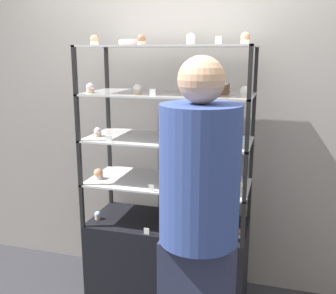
{
  "coord_description": "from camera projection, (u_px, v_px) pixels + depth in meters",
  "views": [
    {
      "loc": [
        0.71,
        -2.46,
        1.75
      ],
      "look_at": [
        0.0,
        0.0,
        1.15
      ],
      "focal_mm": 42.0,
      "sensor_mm": 36.0,
      "label": 1
    }
  ],
  "objects": [
    {
      "name": "cupcake_11",
      "position": [
        94.0,
        40.0,
        2.56
      ],
      "size": [
        0.05,
        0.05,
        0.07
      ],
      "color": "white",
      "rests_on": "display_riser_top"
    },
    {
      "name": "cupcake_3",
      "position": [
        165.0,
        178.0,
        2.64
      ],
      "size": [
        0.06,
        0.06,
        0.07
      ],
      "color": "#CCB28C",
      "rests_on": "display_riser_lower"
    },
    {
      "name": "price_tag_0",
      "position": [
        147.0,
        231.0,
        2.56
      ],
      "size": [
        0.04,
        0.0,
        0.04
      ],
      "color": "white",
      "rests_on": "display_base"
    },
    {
      "name": "cupcake_9",
      "position": [
        137.0,
        89.0,
        2.48
      ],
      "size": [
        0.05,
        0.05,
        0.06
      ],
      "color": "#CCB28C",
      "rests_on": "display_riser_upper"
    },
    {
      "name": "cupcake_10",
      "position": [
        245.0,
        92.0,
        2.31
      ],
      "size": [
        0.05,
        0.05,
        0.06
      ],
      "color": "beige",
      "rests_on": "display_riser_upper"
    },
    {
      "name": "cupcake_12",
      "position": [
        141.0,
        40.0,
        2.48
      ],
      "size": [
        0.05,
        0.05,
        0.07
      ],
      "color": "#CCB28C",
      "rests_on": "display_riser_top"
    },
    {
      "name": "cupcake_7",
      "position": [
        242.0,
        141.0,
        2.39
      ],
      "size": [
        0.05,
        0.05,
        0.06
      ],
      "color": "white",
      "rests_on": "display_riser_middle"
    },
    {
      "name": "cupcake_2",
      "position": [
        98.0,
        174.0,
        2.74
      ],
      "size": [
        0.06,
        0.06,
        0.07
      ],
      "color": "white",
      "rests_on": "display_riser_lower"
    },
    {
      "name": "display_riser_upper",
      "position": [
        168.0,
        96.0,
        2.56
      ],
      "size": [
        1.1,
        0.49,
        0.3
      ],
      "color": "black",
      "rests_on": "display_riser_middle"
    },
    {
      "name": "sheet_cake_frosted",
      "position": [
        213.0,
        88.0,
        2.51
      ],
      "size": [
        0.2,
        0.17,
        0.07
      ],
      "color": "brown",
      "rests_on": "display_riser_upper"
    },
    {
      "name": "customer_figure",
      "position": [
        199.0,
        218.0,
        2.01
      ],
      "size": [
        0.41,
        0.41,
        1.75
      ],
      "color": "#282D47",
      "rests_on": "ground_plane"
    },
    {
      "name": "price_tag_2",
      "position": [
        109.0,
        139.0,
        2.49
      ],
      "size": [
        0.04,
        0.0,
        0.04
      ],
      "color": "white",
      "rests_on": "display_riser_middle"
    },
    {
      "name": "cupcake_4",
      "position": [
        240.0,
        187.0,
        2.47
      ],
      "size": [
        0.06,
        0.06,
        0.07
      ],
      "color": "beige",
      "rests_on": "display_riser_lower"
    },
    {
      "name": "cupcake_1",
      "position": [
        238.0,
        233.0,
        2.52
      ],
      "size": [
        0.05,
        0.05,
        0.06
      ],
      "color": "white",
      "rests_on": "display_base"
    },
    {
      "name": "cupcake_8",
      "position": [
        90.0,
        88.0,
        2.56
      ],
      "size": [
        0.05,
        0.05,
        0.06
      ],
      "color": "#CCB28C",
      "rests_on": "display_riser_upper"
    },
    {
      "name": "cupcake_13",
      "position": [
        191.0,
        39.0,
        2.34
      ],
      "size": [
        0.05,
        0.05,
        0.07
      ],
      "color": "beige",
      "rests_on": "display_riser_top"
    },
    {
      "name": "price_tag_1",
      "position": [
        151.0,
        188.0,
        2.48
      ],
      "size": [
        0.04,
        0.0,
        0.04
      ],
      "color": "white",
      "rests_on": "display_riser_lower"
    },
    {
      "name": "donut_glazed",
      "position": [
        129.0,
        42.0,
        2.54
      ],
      "size": [
        0.13,
        0.13,
        0.04
      ],
      "color": "#EFB2BC",
      "rests_on": "display_riser_top"
    },
    {
      "name": "cupcake_5",
      "position": [
        98.0,
        132.0,
        2.68
      ],
      "size": [
        0.05,
        0.05,
        0.06
      ],
      "color": "#CCB28C",
      "rests_on": "display_riser_middle"
    },
    {
      "name": "display_riser_top",
      "position": [
        168.0,
        49.0,
        2.49
      ],
      "size": [
        1.1,
        0.49,
        0.3
      ],
      "color": "black",
      "rests_on": "display_riser_upper"
    },
    {
      "name": "display_riser_lower",
      "position": [
        168.0,
        184.0,
        2.69
      ],
      "size": [
        1.1,
        0.49,
        0.3
      ],
      "color": "black",
      "rests_on": "display_base"
    },
    {
      "name": "display_base",
      "position": [
        168.0,
        261.0,
        2.83
      ],
      "size": [
        1.1,
        0.49,
        0.6
      ],
      "color": "black",
      "rests_on": "ground_plane"
    },
    {
      "name": "cupcake_14",
      "position": [
        245.0,
        38.0,
        2.24
      ],
      "size": [
        0.05,
        0.05,
        0.07
      ],
      "color": "beige",
      "rests_on": "display_riser_top"
    },
    {
      "name": "cupcake_6",
      "position": [
        165.0,
        137.0,
        2.53
      ],
      "size": [
        0.05,
        0.05,
        0.06
      ],
      "color": "#CCB28C",
      "rests_on": "display_riser_middle"
    },
    {
      "name": "layer_cake_centerpiece",
      "position": [
        176.0,
        215.0,
        2.7
      ],
      "size": [
        0.21,
        0.21,
        0.14
      ],
      "color": "#DBBC84",
      "rests_on": "display_base"
    },
    {
      "name": "display_riser_middle",
      "position": [
        168.0,
        141.0,
        2.63
      ],
      "size": [
        1.1,
        0.49,
        0.3
      ],
      "color": "black",
      "rests_on": "display_riser_lower"
    },
    {
      "name": "price_tag_3",
      "position": [
        153.0,
        93.0,
        2.34
      ],
      "size": [
        0.04,
        0.0,
        0.04
      ],
      "color": "white",
      "rests_on": "display_riser_upper"
    },
    {
      "name": "price_tag_4",
      "position": [
        218.0,
        40.0,
        2.17
      ],
      "size": [
        0.04,
        0.0,
        0.04
      ],
      "color": "white",
      "rests_on": "display_riser_top"
    },
    {
      "name": "back_wall",
      "position": [
        182.0,
        116.0,
        2.97
      ],
      "size": [
        8.0,
        0.05,
        2.6
      ],
      "color": "gray",
      "rests_on": "ground_plane"
    },
    {
      "name": "cupcake_0",
      "position": [
        98.0,
        215.0,
        2.8
      ],
      "size": [
        0.05,
        0.05,
        0.06
      ],
      "color": "#CCB28C",
      "rests_on": "display_base"
    }
  ]
}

